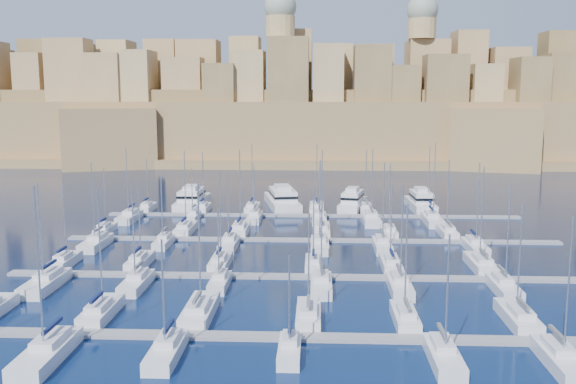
{
  "coord_description": "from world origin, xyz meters",
  "views": [
    {
      "loc": [
        0.84,
        -97.1,
        25.3
      ],
      "look_at": [
        -3.81,
        6.0,
        9.14
      ],
      "focal_mm": 40.0,
      "sensor_mm": 36.0,
      "label": 1
    }
  ],
  "objects_px": {
    "sailboat_4": "(405,317)",
    "motor_yacht_d": "(421,202)",
    "motor_yacht_a": "(192,199)",
    "motor_yacht_b": "(282,199)",
    "motor_yacht_c": "(353,202)",
    "sailboat_2": "(200,311)"
  },
  "relations": [
    {
      "from": "motor_yacht_b",
      "to": "motor_yacht_a",
      "type": "bearing_deg",
      "value": -176.71
    },
    {
      "from": "sailboat_4",
      "to": "motor_yacht_d",
      "type": "height_order",
      "value": "sailboat_4"
    },
    {
      "from": "sailboat_2",
      "to": "motor_yacht_d",
      "type": "xyz_separation_m",
      "value": [
        35.73,
        68.63,
        0.96
      ]
    },
    {
      "from": "motor_yacht_b",
      "to": "motor_yacht_c",
      "type": "bearing_deg",
      "value": -9.57
    },
    {
      "from": "motor_yacht_b",
      "to": "motor_yacht_c",
      "type": "height_order",
      "value": "same"
    },
    {
      "from": "sailboat_2",
      "to": "motor_yacht_d",
      "type": "relative_size",
      "value": 1.04
    },
    {
      "from": "sailboat_2",
      "to": "motor_yacht_a",
      "type": "distance_m",
      "value": 71.12
    },
    {
      "from": "sailboat_2",
      "to": "motor_yacht_a",
      "type": "height_order",
      "value": "sailboat_2"
    },
    {
      "from": "sailboat_2",
      "to": "motor_yacht_b",
      "type": "distance_m",
      "value": 71.02
    },
    {
      "from": "sailboat_2",
      "to": "motor_yacht_c",
      "type": "height_order",
      "value": "sailboat_2"
    },
    {
      "from": "sailboat_4",
      "to": "motor_yacht_b",
      "type": "height_order",
      "value": "sailboat_4"
    },
    {
      "from": "sailboat_4",
      "to": "motor_yacht_d",
      "type": "distance_m",
      "value": 70.79
    },
    {
      "from": "sailboat_4",
      "to": "motor_yacht_c",
      "type": "bearing_deg",
      "value": 91.65
    },
    {
      "from": "motor_yacht_a",
      "to": "motor_yacht_b",
      "type": "distance_m",
      "value": 20.01
    },
    {
      "from": "sailboat_2",
      "to": "motor_yacht_c",
      "type": "distance_m",
      "value": 71.36
    },
    {
      "from": "motor_yacht_c",
      "to": "motor_yacht_d",
      "type": "relative_size",
      "value": 0.97
    },
    {
      "from": "motor_yacht_d",
      "to": "sailboat_2",
      "type": "bearing_deg",
      "value": -117.5
    },
    {
      "from": "sailboat_4",
      "to": "motor_yacht_b",
      "type": "distance_m",
      "value": 73.88
    },
    {
      "from": "sailboat_4",
      "to": "motor_yacht_d",
      "type": "relative_size",
      "value": 0.9
    },
    {
      "from": "motor_yacht_a",
      "to": "motor_yacht_c",
      "type": "height_order",
      "value": "same"
    },
    {
      "from": "motor_yacht_a",
      "to": "motor_yacht_b",
      "type": "relative_size",
      "value": 0.85
    },
    {
      "from": "motor_yacht_d",
      "to": "motor_yacht_b",
      "type": "bearing_deg",
      "value": 175.91
    }
  ]
}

